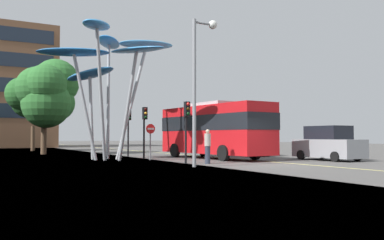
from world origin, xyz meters
TOP-DOWN VIEW (x-y plane):
  - ground at (-0.71, 0.00)m, footprint 120.00×240.00m
  - red_bus at (0.66, 6.64)m, footprint 3.23×9.90m
  - leaf_sculpture at (-6.10, 8.45)m, footprint 9.07×8.55m
  - traffic_light_kerb_near at (-3.43, 2.83)m, footprint 0.28×0.42m
  - traffic_light_kerb_far at (-3.61, 8.33)m, footprint 0.28×0.42m
  - traffic_light_island_mid at (-3.31, 12.11)m, footprint 0.28×0.42m
  - car_parked_near at (5.69, 1.44)m, footprint 2.03×4.47m
  - car_parked_mid at (5.05, 8.91)m, footprint 2.02×4.19m
  - street_lamp at (-3.99, 0.43)m, footprint 1.37×0.44m
  - tree_pavement_near at (-7.83, 18.74)m, footprint 5.37×5.58m
  - tree_pavement_far at (-8.05, 28.32)m, footprint 4.93×5.31m
  - pedestrian at (-2.51, 2.16)m, footprint 0.34×0.34m
  - no_entry_sign at (-3.80, 6.91)m, footprint 0.60×0.12m

SIDE VIEW (x-z plane):
  - ground at x=-0.71m, z-range -0.10..0.00m
  - pedestrian at x=-2.51m, z-range 0.01..1.85m
  - car_parked_near at x=5.69m, z-range -0.07..2.04m
  - car_parked_mid at x=5.05m, z-range -0.07..2.10m
  - no_entry_sign at x=-3.80m, z-range 0.38..2.62m
  - red_bus at x=0.66m, z-range 0.17..3.89m
  - traffic_light_kerb_near at x=-3.43m, z-range 0.76..4.11m
  - traffic_light_kerb_far at x=-3.61m, z-range 0.77..4.14m
  - traffic_light_island_mid at x=-3.31m, z-range 0.78..4.24m
  - street_lamp at x=-3.99m, z-range 1.00..8.24m
  - tree_pavement_near at x=-7.83m, z-range 1.08..9.15m
  - tree_pavement_far at x=-8.05m, z-range 1.77..9.22m
  - leaf_sculpture at x=-6.10m, z-range 2.31..10.65m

